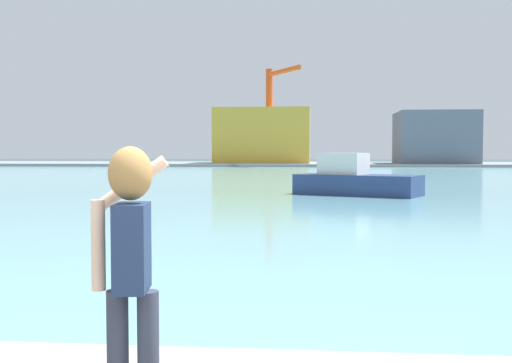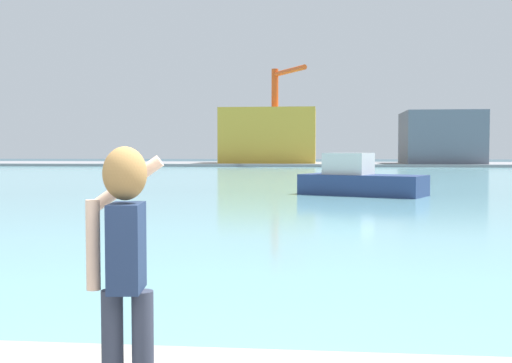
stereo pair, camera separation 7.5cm
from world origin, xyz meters
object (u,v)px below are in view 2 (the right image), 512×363
at_px(boat_moored, 359,180).
at_px(warehouse_right, 441,138).
at_px(port_crane, 278,106).
at_px(warehouse_left, 269,136).
at_px(person_photographer, 125,252).

distance_m(boat_moored, warehouse_right, 62.58).
height_order(boat_moored, port_crane, port_crane).
bearing_deg(boat_moored, warehouse_left, 123.88).
xyz_separation_m(warehouse_left, warehouse_right, (25.02, -1.00, -0.32)).
distance_m(warehouse_left, warehouse_right, 25.04).
distance_m(boat_moored, warehouse_left, 62.42).
bearing_deg(port_crane, warehouse_left, 114.80).
bearing_deg(person_photographer, boat_moored, -13.63).
bearing_deg(warehouse_right, port_crane, -173.81).
bearing_deg(port_crane, boat_moored, -82.17).
distance_m(warehouse_left, port_crane, 5.78).
xyz_separation_m(person_photographer, port_crane, (-4.74, 85.92, 7.09)).
bearing_deg(port_crane, person_photographer, -86.84).
bearing_deg(boat_moored, warehouse_right, 100.74).
bearing_deg(warehouse_left, port_crane, -65.20).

